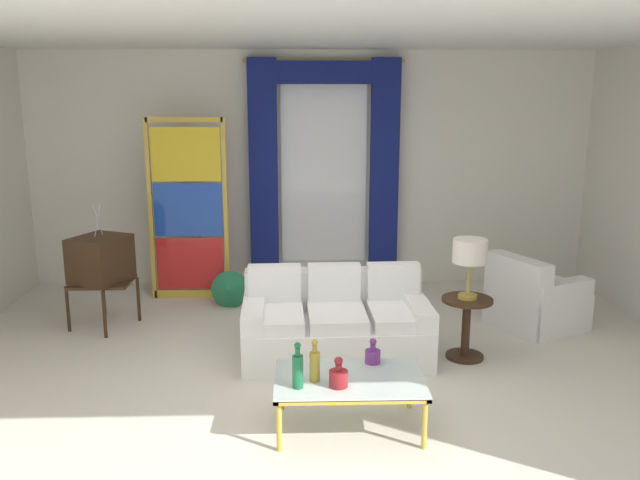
{
  "coord_description": "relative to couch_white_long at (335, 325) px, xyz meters",
  "views": [
    {
      "loc": [
        -0.14,
        -5.5,
        2.51
      ],
      "look_at": [
        0.06,
        0.9,
        1.05
      ],
      "focal_mm": 37.1,
      "sensor_mm": 36.0,
      "label": 1
    }
  ],
  "objects": [
    {
      "name": "bottle_ruby_flask",
      "position": [
        -0.06,
        -1.58,
        0.18
      ],
      "size": [
        0.14,
        0.14,
        0.23
      ],
      "color": "maroon",
      "rests_on": "coffee_table"
    },
    {
      "name": "armchair_white",
      "position": [
        2.18,
        0.71,
        -0.02
      ],
      "size": [
        1.09,
        1.08,
        0.8
      ],
      "color": "white",
      "rests_on": "ground"
    },
    {
      "name": "couch_white_long",
      "position": [
        0.0,
        0.0,
        0.0
      ],
      "size": [
        1.78,
        0.97,
        0.86
      ],
      "color": "white",
      "rests_on": "ground"
    },
    {
      "name": "bottle_crystal_tall",
      "position": [
        -0.23,
        -1.48,
        0.24
      ],
      "size": [
        0.08,
        0.08,
        0.33
      ],
      "color": "gold",
      "rests_on": "coffee_table"
    },
    {
      "name": "curtained_window",
      "position": [
        -0.02,
        2.4,
        1.44
      ],
      "size": [
        2.0,
        0.17,
        2.7
      ],
      "color": "white",
      "rests_on": "ground"
    },
    {
      "name": "round_side_table",
      "position": [
        1.24,
        -0.12,
        0.05
      ],
      "size": [
        0.48,
        0.48,
        0.59
      ],
      "color": "#382314",
      "rests_on": "ground"
    },
    {
      "name": "peacock_figurine",
      "position": [
        -1.17,
        1.41,
        -0.08
      ],
      "size": [
        0.44,
        0.6,
        0.5
      ],
      "color": "beige",
      "rests_on": "ground"
    },
    {
      "name": "wall_rear",
      "position": [
        -0.2,
        2.56,
        1.2
      ],
      "size": [
        8.0,
        0.12,
        3.0
      ],
      "primitive_type": "cube",
      "color": "white",
      "rests_on": "ground"
    },
    {
      "name": "ceiling_slab",
      "position": [
        -0.2,
        0.3,
        2.72
      ],
      "size": [
        8.0,
        7.6,
        0.04
      ],
      "primitive_type": "cube",
      "color": "white"
    },
    {
      "name": "stained_glass_divider",
      "position": [
        -1.68,
        1.86,
        0.75
      ],
      "size": [
        0.95,
        0.05,
        2.2
      ],
      "color": "gold",
      "rests_on": "ground"
    },
    {
      "name": "ground_plane",
      "position": [
        -0.2,
        -0.5,
        -0.3
      ],
      "size": [
        16.0,
        16.0,
        0.0
      ],
      "primitive_type": "plane",
      "color": "silver"
    },
    {
      "name": "vintage_tv",
      "position": [
        -2.46,
        0.87,
        0.42
      ],
      "size": [
        0.7,
        0.74,
        1.35
      ],
      "color": "#382314",
      "rests_on": "ground"
    },
    {
      "name": "coffee_table",
      "position": [
        0.02,
        -1.43,
        0.07
      ],
      "size": [
        1.11,
        0.71,
        0.41
      ],
      "color": "silver",
      "rests_on": "ground"
    },
    {
      "name": "bottle_amber_squat",
      "position": [
        0.23,
        -1.16,
        0.17
      ],
      "size": [
        0.12,
        0.12,
        0.2
      ],
      "color": "#753384",
      "rests_on": "coffee_table"
    },
    {
      "name": "bottle_blue_decanter",
      "position": [
        -0.36,
        -1.59,
        0.25
      ],
      "size": [
        0.08,
        0.08,
        0.35
      ],
      "color": "#196B3D",
      "rests_on": "coffee_table"
    },
    {
      "name": "table_lamp_brass",
      "position": [
        1.24,
        -0.12,
        0.72
      ],
      "size": [
        0.32,
        0.32,
        0.57
      ],
      "color": "#B29338",
      "rests_on": "round_side_table"
    }
  ]
}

